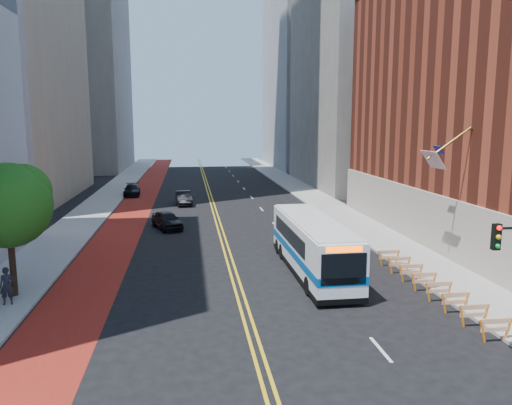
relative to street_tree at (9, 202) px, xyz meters
The scene contains 16 objects.
ground 13.68m from the street_tree, 28.25° to the right, with size 160.00×160.00×0.00m, color black.
sidewalk_left 24.45m from the street_tree, 91.81° to the left, with size 4.00×140.00×0.15m, color gray.
sidewalk_right 33.73m from the street_tree, 45.87° to the left, with size 4.00×140.00×0.15m, color gray.
bus_lane_paint 24.66m from the street_tree, 82.53° to the left, with size 3.60×140.00×0.01m, color maroon.
center_line_inner 26.84m from the street_tree, 65.21° to the left, with size 0.14×140.00×0.01m, color gold.
center_line_outer 26.99m from the street_tree, 64.51° to the left, with size 0.14×140.00×0.01m, color gold.
lane_dashes 36.09m from the street_tree, 63.34° to the left, with size 0.14×98.20×0.01m.
midrise_right_near 56.22m from the street_tree, 50.78° to the left, with size 18.00×26.00×40.00m, color slate.
midrise_right_far 83.25m from the street_tree, 63.91° to the left, with size 20.00×28.00×55.00m, color gray.
construction_barriers 21.43m from the street_tree, ahead, with size 1.42×10.91×1.00m.
street_tree is the anchor object (origin of this frame).
transit_bus 16.33m from the street_tree, ahead, with size 2.64×11.66×3.20m.
car_a 17.64m from the street_tree, 66.30° to the left, with size 1.73×4.31×1.47m, color black.
car_b 29.32m from the street_tree, 73.65° to the left, with size 1.52×4.35×1.43m, color black.
car_c 35.71m from the street_tree, 86.86° to the left, with size 1.87×4.61×1.34m, color black.
pedestrian 4.07m from the street_tree, 87.64° to the right, with size 0.66×0.44×1.82m, color black.
Camera 1 is at (-2.49, -19.47, 8.79)m, focal length 35.00 mm.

